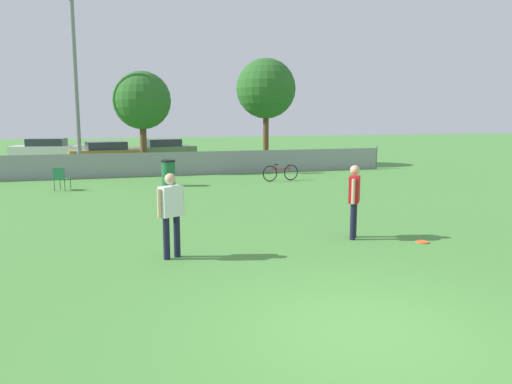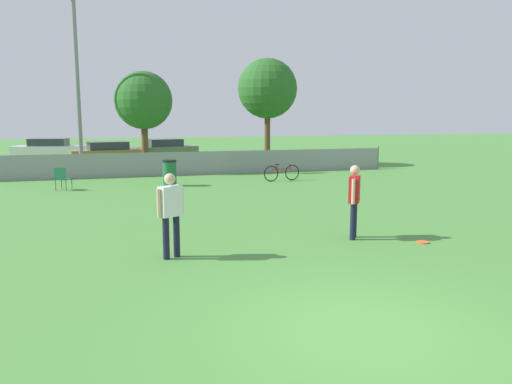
{
  "view_description": "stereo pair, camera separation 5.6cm",
  "coord_description": "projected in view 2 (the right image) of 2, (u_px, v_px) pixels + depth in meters",
  "views": [
    {
      "loc": [
        -3.1,
        -5.46,
        2.78
      ],
      "look_at": [
        0.11,
        5.36,
        1.05
      ],
      "focal_mm": 35.0,
      "sensor_mm": 36.0,
      "label": 1
    },
    {
      "loc": [
        -3.05,
        -5.47,
        2.78
      ],
      "look_at": [
        0.11,
        5.36,
        1.05
      ],
      "focal_mm": 35.0,
      "sensor_mm": 36.0,
      "label": 2
    }
  ],
  "objects": [
    {
      "name": "ground_plane",
      "position": [
        364.0,
        332.0,
        6.46
      ],
      "size": [
        120.0,
        120.0,
        0.0
      ],
      "primitive_type": "plane",
      "color": "#4C8C3D"
    },
    {
      "name": "fence_backline",
      "position": [
        179.0,
        164.0,
        23.46
      ],
      "size": [
        21.1,
        0.07,
        1.21
      ],
      "color": "gray",
      "rests_on": "ground_plane"
    },
    {
      "name": "light_pole",
      "position": [
        77.0,
        67.0,
        23.26
      ],
      "size": [
        0.9,
        0.36,
        8.51
      ],
      "color": "gray",
      "rests_on": "ground_plane"
    },
    {
      "name": "tree_near_pole",
      "position": [
        144.0,
        101.0,
        24.33
      ],
      "size": [
        2.82,
        2.82,
        4.93
      ],
      "color": "brown",
      "rests_on": "ground_plane"
    },
    {
      "name": "tree_far_right",
      "position": [
        267.0,
        89.0,
        27.75
      ],
      "size": [
        3.32,
        3.32,
        5.94
      ],
      "color": "brown",
      "rests_on": "ground_plane"
    },
    {
      "name": "player_receiver_white",
      "position": [
        171.0,
        209.0,
        9.7
      ],
      "size": [
        0.55,
        0.4,
        1.68
      ],
      "rotation": [
        0.0,
        0.0,
        0.48
      ],
      "color": "#191933",
      "rests_on": "ground_plane"
    },
    {
      "name": "player_thrower_red",
      "position": [
        354.0,
        196.0,
        11.26
      ],
      "size": [
        0.42,
        0.52,
        1.68
      ],
      "rotation": [
        0.0,
        0.0,
        1.0
      ],
      "color": "#191933",
      "rests_on": "ground_plane"
    },
    {
      "name": "frisbee_disc",
      "position": [
        422.0,
        242.0,
        11.02
      ],
      "size": [
        0.29,
        0.29,
        0.03
      ],
      "color": "#E5591E",
      "rests_on": "ground_plane"
    },
    {
      "name": "folding_chair_sideline",
      "position": [
        62.0,
        177.0,
        18.67
      ],
      "size": [
        0.62,
        0.62,
        0.87
      ],
      "rotation": [
        0.0,
        0.0,
        2.71
      ],
      "color": "#333338",
      "rests_on": "ground_plane"
    },
    {
      "name": "bicycle_sideline",
      "position": [
        282.0,
        173.0,
        21.44
      ],
      "size": [
        1.69,
        0.44,
        0.73
      ],
      "rotation": [
        0.0,
        0.0,
        0.14
      ],
      "color": "black",
      "rests_on": "ground_plane"
    },
    {
      "name": "trash_bin",
      "position": [
        170.0,
        173.0,
        19.89
      ],
      "size": [
        0.56,
        0.56,
        1.04
      ],
      "color": "#1E6638",
      "rests_on": "ground_plane"
    },
    {
      "name": "parked_car_white",
      "position": [
        49.0,
        149.0,
        32.49
      ],
      "size": [
        4.62,
        2.4,
        1.32
      ],
      "rotation": [
        0.0,
        0.0,
        -0.17
      ],
      "color": "black",
      "rests_on": "ground_plane"
    },
    {
      "name": "parked_car_tan",
      "position": [
        108.0,
        152.0,
        29.56
      ],
      "size": [
        4.52,
        2.46,
        1.27
      ],
      "rotation": [
        0.0,
        0.0,
        0.17
      ],
      "color": "black",
      "rests_on": "ground_plane"
    },
    {
      "name": "parked_car_olive",
      "position": [
        165.0,
        149.0,
        32.11
      ],
      "size": [
        4.3,
        2.48,
        1.31
      ],
      "rotation": [
        0.0,
        0.0,
        0.2
      ],
      "color": "black",
      "rests_on": "ground_plane"
    }
  ]
}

